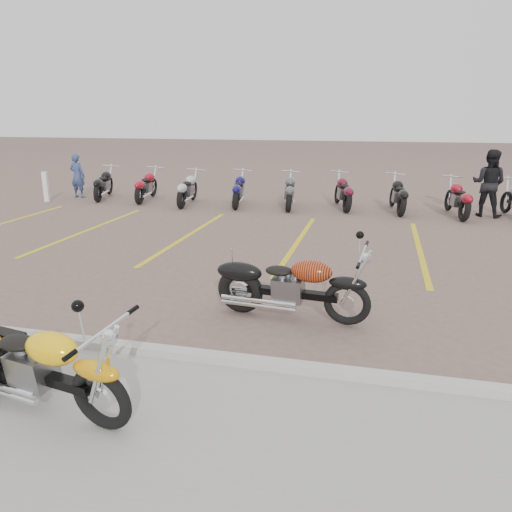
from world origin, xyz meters
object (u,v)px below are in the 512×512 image
(person_a, at_px, (77,176))
(bollard, at_px, (46,187))
(flame_cruiser, at_px, (288,288))
(yellow_cruiser, at_px, (36,367))
(person_b, at_px, (489,183))

(person_a, relative_size, bollard, 1.53)
(flame_cruiser, height_order, bollard, bollard)
(bollard, bearing_deg, yellow_cruiser, -54.41)
(flame_cruiser, xyz_separation_m, person_b, (4.20, 8.78, 0.49))
(yellow_cruiser, distance_m, flame_cruiser, 3.50)
(person_a, xyz_separation_m, person_b, (13.39, -0.20, 0.19))
(flame_cruiser, relative_size, bollard, 2.26)
(yellow_cruiser, xyz_separation_m, person_b, (6.20, 11.66, 0.49))
(person_b, height_order, bollard, person_b)
(person_a, relative_size, person_b, 0.80)
(yellow_cruiser, xyz_separation_m, bollard, (-7.75, 10.83, 0.04))
(person_a, distance_m, bollard, 1.20)
(flame_cruiser, distance_m, person_b, 9.75)
(yellow_cruiser, distance_m, person_b, 13.21)
(yellow_cruiser, height_order, flame_cruiser, flame_cruiser)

